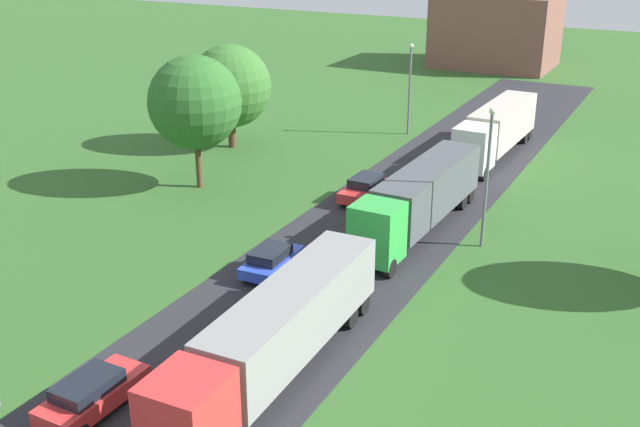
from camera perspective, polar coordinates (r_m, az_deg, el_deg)
The scene contains 11 objects.
truck_second at distance 30.50m, azimuth -3.31°, elevation -8.85°, with size 2.82×14.57×3.46m.
truck_third at distance 44.53m, azimuth 7.48°, elevation 1.26°, with size 2.88×13.91×3.64m.
truck_fourth at distance 59.75m, azimuth 13.04°, elevation 6.19°, with size 2.87×13.35×3.73m.
car_third at distance 30.36m, azimuth -16.64°, elevation -12.74°, with size 1.92×4.45×1.50m.
car_fourth at distance 39.51m, azimuth -3.64°, elevation -3.47°, with size 1.99×4.13×1.43m.
car_fifth at distance 49.45m, azimuth 3.36°, elevation 1.89°, with size 1.97×4.31×1.57m.
lamppost_third at distance 42.38m, azimuth 12.38°, elevation 3.12°, with size 0.36×0.36×7.94m.
lamppost_fourth at distance 64.37m, azimuth 6.71°, elevation 9.56°, with size 0.36×0.36×7.55m.
tree_maple at distance 60.52m, azimuth -6.73°, elevation 9.40°, with size 6.44×6.44×8.11m.
tree_pine at distance 51.25m, azimuth -9.32°, elevation 8.17°, with size 6.19×6.19×8.97m.
distant_building at distance 96.49m, azimuth 13.00°, elevation 13.17°, with size 13.69×10.79×8.51m, color brown.
Camera 1 is at (16.26, 9.55, 17.52)m, focal length 42.92 mm.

